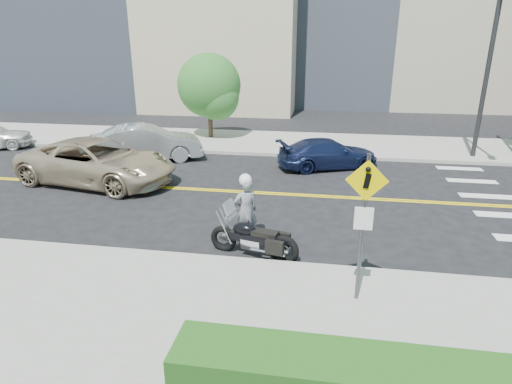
{
  "coord_description": "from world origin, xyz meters",
  "views": [
    {
      "loc": [
        3.4,
        -13.94,
        5.06
      ],
      "look_at": [
        1.65,
        -3.25,
        1.2
      ],
      "focal_mm": 30.0,
      "sensor_mm": 36.0,
      "label": 1
    }
  ],
  "objects_px": {
    "parked_car_blue": "(328,154)",
    "motorcyclist": "(246,209)",
    "pedestrian_sign": "(364,215)",
    "parked_car_silver": "(146,143)",
    "motorcycle": "(254,231)",
    "suv": "(97,162)"
  },
  "relations": [
    {
      "from": "motorcyclist",
      "to": "parked_car_blue",
      "type": "bearing_deg",
      "value": -137.17
    },
    {
      "from": "motorcycle",
      "to": "parked_car_silver",
      "type": "bearing_deg",
      "value": 140.55
    },
    {
      "from": "parked_car_blue",
      "to": "motorcyclist",
      "type": "bearing_deg",
      "value": 141.92
    },
    {
      "from": "parked_car_blue",
      "to": "motorcycle",
      "type": "bearing_deg",
      "value": 145.38
    },
    {
      "from": "motorcyclist",
      "to": "parked_car_silver",
      "type": "height_order",
      "value": "motorcyclist"
    },
    {
      "from": "motorcyclist",
      "to": "parked_car_blue",
      "type": "height_order",
      "value": "motorcyclist"
    },
    {
      "from": "motorcyclist",
      "to": "motorcycle",
      "type": "relative_size",
      "value": 0.85
    },
    {
      "from": "suv",
      "to": "parked_car_silver",
      "type": "bearing_deg",
      "value": 0.76
    },
    {
      "from": "parked_car_silver",
      "to": "pedestrian_sign",
      "type": "bearing_deg",
      "value": -162.99
    },
    {
      "from": "pedestrian_sign",
      "to": "motorcyclist",
      "type": "xyz_separation_m",
      "value": [
        -2.71,
        2.4,
        -1.01
      ]
    },
    {
      "from": "pedestrian_sign",
      "to": "suv",
      "type": "bearing_deg",
      "value": 144.53
    },
    {
      "from": "motorcycle",
      "to": "parked_car_silver",
      "type": "xyz_separation_m",
      "value": [
        -6.13,
        7.99,
        0.11
      ]
    },
    {
      "from": "suv",
      "to": "pedestrian_sign",
      "type": "bearing_deg",
      "value": -115.33
    },
    {
      "from": "suv",
      "to": "parked_car_silver",
      "type": "distance_m",
      "value": 3.3
    },
    {
      "from": "pedestrian_sign",
      "to": "motorcyclist",
      "type": "relative_size",
      "value": 1.58
    },
    {
      "from": "suv",
      "to": "parked_car_silver",
      "type": "relative_size",
      "value": 1.22
    },
    {
      "from": "motorcyclist",
      "to": "suv",
      "type": "bearing_deg",
      "value": -64.13
    },
    {
      "from": "pedestrian_sign",
      "to": "parked_car_blue",
      "type": "distance_m",
      "value": 9.99
    },
    {
      "from": "pedestrian_sign",
      "to": "parked_car_silver",
      "type": "bearing_deg",
      "value": 131.28
    },
    {
      "from": "motorcyclist",
      "to": "parked_car_blue",
      "type": "distance_m",
      "value": 7.76
    },
    {
      "from": "parked_car_silver",
      "to": "parked_car_blue",
      "type": "bearing_deg",
      "value": -113.02
    },
    {
      "from": "motorcyclist",
      "to": "parked_car_silver",
      "type": "xyz_separation_m",
      "value": [
        -5.8,
        7.3,
        -0.16
      ]
    }
  ]
}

